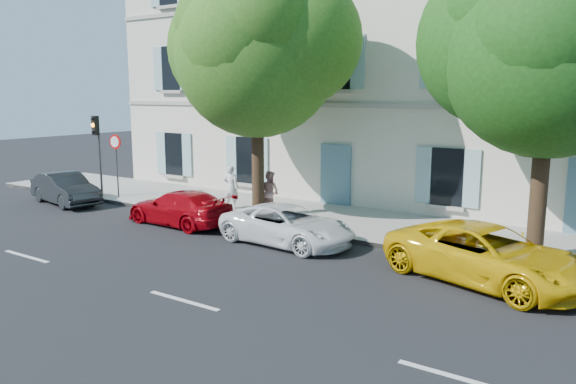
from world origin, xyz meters
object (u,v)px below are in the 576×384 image
Objects in this scene: car_yellow_supercar at (487,255)px; pedestrian_a at (231,187)px; car_white_coupe at (287,225)px; pedestrian_b at (270,193)px; tree_right at (550,51)px; traffic_light at (97,139)px; car_red_coupe at (180,208)px; tree_left at (257,56)px; car_dark_sedan at (65,189)px; road_sign at (116,152)px.

car_yellow_supercar is 10.56m from pedestrian_a.
pedestrian_a is (-4.32, 2.60, 0.38)m from car_white_coupe.
car_white_coupe is 2.68× the size of pedestrian_b.
tree_right is (0.63, 2.33, 4.80)m from car_yellow_supercar.
car_white_coupe is at bearing -161.88° from tree_right.
traffic_light reaches higher than car_white_coupe.
tree_left is at bearing 141.55° from car_red_coupe.
car_dark_sedan is at bearing 8.09° from pedestrian_a.
car_yellow_supercar reaches higher than car_dark_sedan.
tree_right reaches higher than car_red_coupe.
car_white_coupe is 0.49× the size of tree_left.
pedestrian_b is (1.95, 2.56, 0.34)m from car_red_coupe.
car_red_coupe is at bearing -131.05° from tree_left.
road_sign is 1.60× the size of pedestrian_a.
car_yellow_supercar reaches higher than car_white_coupe.
pedestrian_b is at bearing -62.43° from car_dark_sedan.
tree_left is 5.48× the size of pedestrian_b.
car_red_coupe is 0.48× the size of tree_left.
car_dark_sedan reaches higher than car_white_coupe.
car_yellow_supercar is at bearing -15.07° from tree_left.
tree_left is at bearing -65.34° from car_dark_sedan.
car_red_coupe is 0.49× the size of tree_right.
car_dark_sedan is at bearing -173.22° from tree_right.
tree_left is 2.54× the size of traffic_light.
traffic_light is 1.29× the size of road_sign.
tree_left is 7.99m from road_sign.
pedestrian_a is (6.16, 1.22, -1.63)m from traffic_light.
tree_left is 8.44m from traffic_light.
car_dark_sedan is 6.47m from car_red_coupe.
car_red_coupe is at bearing -17.92° from road_sign.
car_red_coupe is (6.47, -0.03, -0.04)m from car_dark_sedan.
tree_left is 5.03m from pedestrian_a.
car_dark_sedan reaches higher than car_red_coupe.
car_white_coupe is (10.94, -0.05, -0.05)m from car_dark_sedan.
car_yellow_supercar is 16.53m from traffic_light.
tree_right is 11.73m from pedestrian_a.
traffic_light is at bearing -100.17° from car_red_coupe.
tree_left reaches higher than car_yellow_supercar.
pedestrian_a reaches higher than car_red_coupe.
tree_right reaches higher than traffic_light.
road_sign is at bearing 25.75° from traffic_light.
car_yellow_supercar is 8.83m from pedestrian_b.
car_dark_sedan is at bearing -124.93° from road_sign.
road_sign is 7.38m from pedestrian_b.
car_red_coupe is 2.51× the size of pedestrian_a.
road_sign is at bearing -177.12° from tree_left.
car_yellow_supercar is 3.00× the size of pedestrian_a.
pedestrian_b is at bearing 6.70° from road_sign.
car_red_coupe is 1.56× the size of road_sign.
car_dark_sedan is at bearing 105.58° from car_yellow_supercar.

